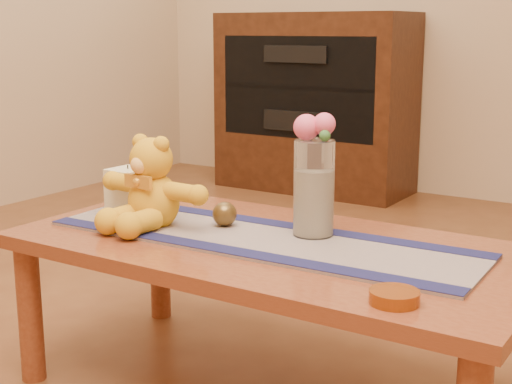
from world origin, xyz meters
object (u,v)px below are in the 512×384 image
Objects in this scene: glass_vase at (314,188)px; bronze_ball at (225,214)px; teddy_bear at (153,183)px; amber_dish at (394,297)px; pillar_candle at (129,189)px.

bronze_ball is (-0.26, -0.05, -0.10)m from glass_vase.
teddy_bear is 0.85m from amber_dish.
amber_dish is at bearing -16.29° from pillar_candle.
glass_vase is 0.53m from amber_dish.
glass_vase reaches higher than amber_dish.
glass_vase is 2.45× the size of amber_dish.
bronze_ball is at bearing -0.02° from pillar_candle.
glass_vase is at bearing 21.55° from teddy_bear.
pillar_candle is 1.21× the size of amber_dish.
glass_vase is at bearing 137.58° from amber_dish.
bronze_ball is 0.66× the size of amber_dish.
glass_vase is (0.62, 0.05, 0.07)m from pillar_candle.
amber_dish is (1.00, -0.29, -0.06)m from pillar_candle.
pillar_candle reaches higher than amber_dish.
pillar_candle is 1.84× the size of bronze_ball.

